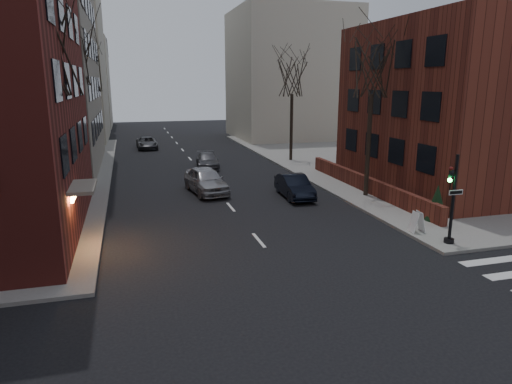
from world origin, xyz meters
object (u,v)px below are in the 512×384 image
parked_sedan (294,186)px  tree_left_c (89,72)px  traffic_signal (451,205)px  tree_left_a (40,49)px  car_lane_far (147,143)px  tree_right_a (373,67)px  streetlamp_near (82,132)px  tree_left_b (71,54)px  streetlamp_far (100,112)px  tree_right_b (292,77)px  car_lane_silver (206,180)px  sandwich_board (417,222)px  evergreen_shrub (437,203)px  car_lane_gray (207,161)px

parked_sedan → tree_left_c: bearing=125.0°
traffic_signal → tree_left_a: bearing=163.4°
traffic_signal → car_lane_far: size_ratio=0.87×
traffic_signal → tree_right_a: 10.92m
streetlamp_near → car_lane_far: streetlamp_near is taller
tree_left_b → streetlamp_far: bearing=87.9°
tree_right_b → tree_left_b: bearing=-161.2°
parked_sedan → car_lane_silver: (-5.21, 2.71, 0.13)m
car_lane_silver → car_lane_far: bearing=89.6°
streetlamp_near → car_lane_far: size_ratio=1.37×
car_lane_silver → sandwich_board: car_lane_silver is taller
car_lane_far → sandwich_board: 35.04m
tree_left_a → evergreen_shrub: 19.93m
tree_left_b → sandwich_board: size_ratio=10.76×
evergreen_shrub → car_lane_silver: bearing=136.8°
tree_right_a → car_lane_gray: (-8.00, 12.68, -7.39)m
tree_left_a → streetlamp_near: size_ratio=1.63×
tree_right_b → parked_sedan: bearing=-108.9°
tree_left_c → evergreen_shrub: size_ratio=5.14×
traffic_signal → tree_left_b: size_ratio=0.37×
tree_left_b → evergreen_shrub: tree_left_b is taller
parked_sedan → sandwich_board: (3.12, -8.46, -0.07)m
streetlamp_far → tree_right_a: bearing=-54.7°
tree_right_a → parked_sedan: size_ratio=2.23×
tree_right_a → car_lane_far: 29.71m
tree_right_a → tree_left_b: bearing=155.6°
tree_right_a → evergreen_shrub: (0.82, -5.88, -6.93)m
tree_left_a → tree_left_c: size_ratio=1.06×
traffic_signal → car_lane_far: (-11.57, 34.96, -1.27)m
streetlamp_far → parked_sedan: streetlamp_far is taller
tree_right_b → sandwich_board: size_ratio=9.15×
tree_left_a → tree_left_b: tree_left_b is taller
tree_left_b → tree_left_c: tree_left_b is taller
tree_left_a → streetlamp_far: (0.60, 28.00, -4.23)m
streetlamp_near → tree_left_a: bearing=-94.3°
tree_right_a → sandwich_board: (-1.27, -7.25, -7.38)m
sandwich_board → parked_sedan: bearing=115.5°
tree_left_a → streetlamp_near: (0.60, 8.00, -4.23)m
traffic_signal → tree_right_b: tree_right_b is taller
tree_right_a → streetlamp_near: bearing=166.8°
car_lane_gray → sandwich_board: 21.04m
tree_right_b → car_lane_gray: bearing=-170.6°
streetlamp_far → parked_sedan: bearing=-61.1°
tree_left_b → streetlamp_near: bearing=-81.5°
tree_left_c → streetlamp_near: tree_left_c is taller
streetlamp_far → traffic_signal: bearing=-63.9°
tree_right_b → car_lane_gray: 10.68m
streetlamp_far → car_lane_gray: streetlamp_far is taller
tree_right_a → car_lane_silver: tree_right_a is taller
car_lane_far → car_lane_silver: bearing=-84.5°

